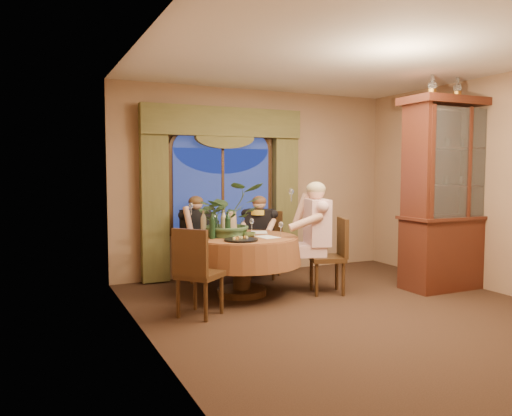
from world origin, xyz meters
name	(u,v)px	position (x,y,z in m)	size (l,w,h in m)	color
floor	(352,313)	(0.00, 0.00, 0.00)	(5.00, 5.00, 0.00)	black
wall_back	(257,182)	(0.00, 2.50, 1.40)	(4.50, 4.50, 0.00)	#8F6C51
wall_right	(499,184)	(2.25, 0.00, 1.40)	(5.00, 5.00, 0.00)	#8F6C51
ceiling	(356,56)	(0.00, 0.00, 2.80)	(5.00, 5.00, 0.00)	white
window	(222,189)	(-0.60, 2.43, 1.30)	(1.62, 0.10, 1.32)	navy
arched_transom	(222,136)	(-0.60, 2.43, 2.08)	(1.60, 0.06, 0.44)	navy
drapery_left	(154,199)	(-1.63, 2.38, 1.18)	(0.38, 0.14, 2.32)	#4B4924
drapery_right	(285,196)	(0.43, 2.38, 1.18)	(0.38, 0.14, 2.32)	#4B4924
swag_valance	(224,122)	(-0.60, 2.35, 2.28)	(2.45, 0.16, 0.42)	#4B4924
dining_table	(242,266)	(-0.80, 1.25, 0.38)	(1.51, 1.51, 0.75)	maroon
china_cabinet	(454,194)	(1.96, 0.44, 1.26)	(1.55, 0.61, 2.52)	#391A13
oil_lamp_left	(432,83)	(1.52, 0.44, 2.69)	(0.11, 0.11, 0.34)	#A5722D
oil_lamp_center	(458,86)	(1.96, 0.44, 2.69)	(0.11, 0.11, 0.34)	#A5722D
oil_lamp_right	(481,88)	(2.40, 0.44, 2.69)	(0.11, 0.11, 0.34)	#A5722D
chair_right	(327,256)	(0.23, 0.87, 0.48)	(0.42, 0.42, 0.96)	black
chair_back_right	(265,245)	(-0.07, 2.07, 0.48)	(0.42, 0.42, 0.96)	black
chair_back	(196,247)	(-1.06, 2.32, 0.48)	(0.42, 0.42, 0.96)	black
chair_front_left	(200,272)	(-1.57, 0.60, 0.48)	(0.42, 0.42, 0.96)	black
person_pink	(317,237)	(0.14, 0.98, 0.72)	(0.51, 0.47, 1.44)	beige
person_back	(195,239)	(-1.10, 2.20, 0.61)	(0.44, 0.40, 1.23)	black
person_scarf	(259,238)	(-0.21, 1.98, 0.61)	(0.44, 0.40, 1.22)	black
stoneware_vase	(231,224)	(-0.89, 1.36, 0.90)	(0.16, 0.16, 0.30)	tan
centerpiece_plant	(228,190)	(-0.92, 1.39, 1.33)	(0.87, 0.96, 0.75)	#375330
olive_bowl	(249,235)	(-0.74, 1.16, 0.78)	(0.17, 0.17, 0.05)	#45582C
cheese_platter	(241,240)	(-0.97, 0.87, 0.76)	(0.40, 0.40, 0.02)	black
wine_bottle_0	(223,223)	(-1.01, 1.35, 0.92)	(0.07, 0.07, 0.33)	tan
wine_bottle_1	(212,225)	(-1.21, 1.19, 0.92)	(0.07, 0.07, 0.33)	black
wine_bottle_2	(214,223)	(-1.10, 1.42, 0.92)	(0.07, 0.07, 0.33)	black
wine_bottle_3	(204,224)	(-1.27, 1.36, 0.92)	(0.07, 0.07, 0.33)	tan
wine_bottle_4	(228,225)	(-1.02, 1.16, 0.92)	(0.07, 0.07, 0.33)	black
tasting_paper_0	(267,237)	(-0.55, 1.02, 0.75)	(0.21, 0.30, 0.00)	white
tasting_paper_1	(259,232)	(-0.45, 1.48, 0.75)	(0.21, 0.30, 0.00)	white
tasting_paper_2	(245,239)	(-0.89, 0.96, 0.75)	(0.21, 0.30, 0.00)	white
wine_glass_person_pink	(281,228)	(-0.32, 1.11, 0.84)	(0.07, 0.07, 0.18)	silver
wine_glass_person_back	(217,226)	(-0.95, 1.73, 0.84)	(0.07, 0.07, 0.18)	silver
wine_glass_person_scarf	(252,225)	(-0.48, 1.64, 0.84)	(0.07, 0.07, 0.18)	silver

